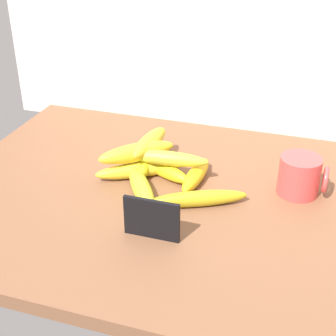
{
  "coord_description": "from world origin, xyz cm",
  "views": [
    {
      "loc": [
        23.56,
        -87.6,
        61.39
      ],
      "look_at": [
        -5.28,
        2.49,
        8.0
      ],
      "focal_mm": 52.95,
      "sensor_mm": 36.0,
      "label": 1
    }
  ],
  "objects_px": {
    "banana_0": "(141,188)",
    "banana_3": "(198,199)",
    "banana_4": "(163,169)",
    "banana_2": "(146,160)",
    "coffee_mug": "(300,176)",
    "banana_1": "(139,170)",
    "banana_7": "(150,143)",
    "banana_5": "(194,175)",
    "banana_8": "(137,152)",
    "banana_6": "(167,158)",
    "chalkboard_sign": "(152,220)"
  },
  "relations": [
    {
      "from": "banana_5",
      "to": "banana_6",
      "type": "bearing_deg",
      "value": -175.49
    },
    {
      "from": "banana_2",
      "to": "banana_3",
      "type": "height_order",
      "value": "banana_2"
    },
    {
      "from": "banana_0",
      "to": "banana_5",
      "type": "relative_size",
      "value": 1.17
    },
    {
      "from": "banana_8",
      "to": "chalkboard_sign",
      "type": "bearing_deg",
      "value": -62.54
    },
    {
      "from": "banana_2",
      "to": "banana_4",
      "type": "bearing_deg",
      "value": -25.88
    },
    {
      "from": "coffee_mug",
      "to": "banana_5",
      "type": "bearing_deg",
      "value": -174.07
    },
    {
      "from": "banana_6",
      "to": "banana_7",
      "type": "relative_size",
      "value": 1.2
    },
    {
      "from": "banana_4",
      "to": "banana_1",
      "type": "bearing_deg",
      "value": -158.8
    },
    {
      "from": "chalkboard_sign",
      "to": "banana_4",
      "type": "distance_m",
      "value": 0.23
    },
    {
      "from": "banana_8",
      "to": "banana_4",
      "type": "bearing_deg",
      "value": 10.87
    },
    {
      "from": "banana_0",
      "to": "banana_7",
      "type": "relative_size",
      "value": 1.15
    },
    {
      "from": "banana_4",
      "to": "banana_5",
      "type": "xyz_separation_m",
      "value": [
        0.08,
        -0.0,
        0.0
      ]
    },
    {
      "from": "banana_6",
      "to": "banana_8",
      "type": "distance_m",
      "value": 0.07
    },
    {
      "from": "banana_1",
      "to": "banana_2",
      "type": "height_order",
      "value": "banana_2"
    },
    {
      "from": "banana_5",
      "to": "banana_8",
      "type": "bearing_deg",
      "value": -176.44
    },
    {
      "from": "banana_1",
      "to": "banana_4",
      "type": "xyz_separation_m",
      "value": [
        0.05,
        0.02,
        -0.0
      ]
    },
    {
      "from": "banana_4",
      "to": "banana_0",
      "type": "bearing_deg",
      "value": -100.58
    },
    {
      "from": "banana_2",
      "to": "banana_3",
      "type": "xyz_separation_m",
      "value": [
        0.16,
        -0.12,
        -0.0
      ]
    },
    {
      "from": "banana_2",
      "to": "banana_0",
      "type": "bearing_deg",
      "value": -74.39
    },
    {
      "from": "banana_3",
      "to": "banana_7",
      "type": "height_order",
      "value": "banana_7"
    },
    {
      "from": "banana_2",
      "to": "banana_3",
      "type": "relative_size",
      "value": 0.77
    },
    {
      "from": "banana_8",
      "to": "banana_5",
      "type": "bearing_deg",
      "value": 3.56
    },
    {
      "from": "banana_3",
      "to": "banana_0",
      "type": "bearing_deg",
      "value": -179.53
    },
    {
      "from": "banana_2",
      "to": "banana_8",
      "type": "xyz_separation_m",
      "value": [
        -0.01,
        -0.04,
        0.04
      ]
    },
    {
      "from": "banana_0",
      "to": "banana_4",
      "type": "xyz_separation_m",
      "value": [
        0.02,
        0.1,
        -0.0
      ]
    },
    {
      "from": "banana_1",
      "to": "banana_2",
      "type": "bearing_deg",
      "value": 90.02
    },
    {
      "from": "banana_5",
      "to": "banana_6",
      "type": "height_order",
      "value": "banana_6"
    },
    {
      "from": "coffee_mug",
      "to": "banana_4",
      "type": "distance_m",
      "value": 0.31
    },
    {
      "from": "banana_1",
      "to": "banana_6",
      "type": "height_order",
      "value": "banana_6"
    },
    {
      "from": "coffee_mug",
      "to": "banana_1",
      "type": "xyz_separation_m",
      "value": [
        -0.36,
        -0.04,
        -0.02
      ]
    },
    {
      "from": "banana_5",
      "to": "banana_7",
      "type": "xyz_separation_m",
      "value": [
        -0.12,
        0.04,
        0.05
      ]
    },
    {
      "from": "banana_2",
      "to": "banana_8",
      "type": "distance_m",
      "value": 0.05
    },
    {
      "from": "chalkboard_sign",
      "to": "coffee_mug",
      "type": "height_order",
      "value": "coffee_mug"
    },
    {
      "from": "chalkboard_sign",
      "to": "banana_6",
      "type": "height_order",
      "value": "chalkboard_sign"
    },
    {
      "from": "chalkboard_sign",
      "to": "banana_3",
      "type": "height_order",
      "value": "chalkboard_sign"
    },
    {
      "from": "coffee_mug",
      "to": "banana_0",
      "type": "bearing_deg",
      "value": -160.19
    },
    {
      "from": "coffee_mug",
      "to": "chalkboard_sign",
      "type": "bearing_deg",
      "value": -135.7
    },
    {
      "from": "banana_6",
      "to": "banana_3",
      "type": "bearing_deg",
      "value": -41.81
    },
    {
      "from": "banana_7",
      "to": "banana_1",
      "type": "bearing_deg",
      "value": -97.68
    },
    {
      "from": "banana_0",
      "to": "banana_3",
      "type": "distance_m",
      "value": 0.13
    },
    {
      "from": "banana_2",
      "to": "banana_7",
      "type": "distance_m",
      "value": 0.04
    },
    {
      "from": "coffee_mug",
      "to": "banana_2",
      "type": "xyz_separation_m",
      "value": [
        -0.36,
        0.0,
        -0.02
      ]
    },
    {
      "from": "coffee_mug",
      "to": "banana_4",
      "type": "xyz_separation_m",
      "value": [
        -0.31,
        -0.02,
        -0.03
      ]
    },
    {
      "from": "banana_7",
      "to": "banana_8",
      "type": "xyz_separation_m",
      "value": [
        -0.02,
        -0.05,
        -0.01
      ]
    },
    {
      "from": "banana_0",
      "to": "banana_4",
      "type": "relative_size",
      "value": 1.14
    },
    {
      "from": "banana_4",
      "to": "banana_5",
      "type": "bearing_deg",
      "value": -2.34
    },
    {
      "from": "banana_6",
      "to": "banana_7",
      "type": "height_order",
      "value": "banana_7"
    },
    {
      "from": "banana_8",
      "to": "coffee_mug",
      "type": "bearing_deg",
      "value": 5.06
    },
    {
      "from": "banana_1",
      "to": "banana_2",
      "type": "distance_m",
      "value": 0.05
    },
    {
      "from": "banana_5",
      "to": "banana_6",
      "type": "distance_m",
      "value": 0.07
    }
  ]
}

